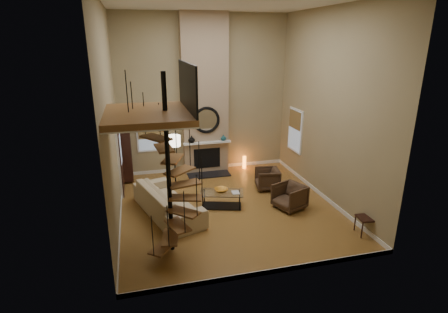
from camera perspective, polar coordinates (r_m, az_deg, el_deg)
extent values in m
cube|color=#AD7B38|center=(10.36, 0.56, -8.08)|extent=(6.00, 6.50, 0.01)
cube|color=#9C8C64|center=(12.58, -3.27, 9.84)|extent=(6.00, 0.02, 5.50)
cube|color=#9C8C64|center=(6.47, 8.07, 1.51)|extent=(6.00, 0.02, 5.50)
cube|color=#9C8C64|center=(9.17, -17.92, 5.79)|extent=(0.02, 6.50, 5.50)
cube|color=#9C8C64|center=(10.62, 16.58, 7.54)|extent=(0.02, 6.50, 5.50)
cube|color=silver|center=(9.32, 0.67, 23.83)|extent=(6.00, 6.50, 0.01)
cube|color=white|center=(13.24, -3.06, -1.76)|extent=(6.00, 0.02, 0.12)
cube|color=white|center=(7.69, 7.11, -18.04)|extent=(6.00, 0.02, 0.12)
cube|color=white|center=(10.06, -16.36, -9.31)|extent=(0.02, 6.50, 0.12)
cube|color=white|center=(11.40, 15.32, -5.84)|extent=(0.02, 6.50, 0.12)
cube|color=#9F8467|center=(12.40, -3.10, 9.71)|extent=(1.60, 0.38, 5.50)
cube|color=black|center=(12.64, -2.45, -2.94)|extent=(1.50, 0.60, 0.04)
cube|color=black|center=(12.72, -2.75, -0.26)|extent=(0.95, 0.02, 0.72)
cube|color=white|center=(12.47, -2.72, 2.24)|extent=(1.70, 0.18, 0.06)
torus|color=black|center=(12.33, -2.83, 5.89)|extent=(0.94, 0.10, 0.94)
cylinder|color=white|center=(12.34, -2.84, 5.90)|extent=(0.80, 0.01, 0.80)
imported|color=black|center=(12.37, -5.26, 2.79)|extent=(0.24, 0.24, 0.25)
imported|color=#16474F|center=(12.60, -0.09, 3.07)|extent=(0.20, 0.20, 0.21)
cube|color=white|center=(12.56, -11.71, 4.12)|extent=(1.02, 0.04, 1.52)
cube|color=#8C9EB2|center=(12.54, -11.70, 4.10)|extent=(0.90, 0.01, 1.40)
cube|color=olive|center=(12.48, -11.76, 5.01)|extent=(0.90, 0.01, 0.98)
cube|color=white|center=(12.57, 11.45, 4.15)|extent=(0.04, 1.02, 1.52)
cube|color=#8C9EB2|center=(12.56, 11.35, 4.14)|extent=(0.01, 0.90, 1.40)
cube|color=olive|center=(12.47, 11.39, 5.86)|extent=(0.01, 0.90, 0.63)
cube|color=white|center=(11.35, -16.51, -0.70)|extent=(0.06, 1.05, 2.16)
cube|color=black|center=(11.35, -16.33, -0.80)|extent=(0.05, 0.90, 2.05)
cube|color=#8C9EB2|center=(11.22, -16.37, 1.26)|extent=(0.01, 0.60, 0.90)
cube|color=brown|center=(7.30, -12.22, 6.70)|extent=(1.70, 2.20, 0.12)
cube|color=white|center=(7.32, -12.18, 6.12)|extent=(1.70, 2.20, 0.03)
cube|color=black|center=(7.29, -5.95, 11.22)|extent=(0.04, 2.20, 0.94)
cylinder|color=black|center=(7.64, -9.02, -1.74)|extent=(0.10, 0.10, 4.02)
cube|color=brown|center=(8.14, -9.78, -14.20)|extent=(0.71, 0.78, 0.04)
cylinder|color=black|center=(7.65, -11.48, -12.49)|extent=(0.02, 0.02, 0.94)
cube|color=brown|center=(7.95, -8.67, -12.78)|extent=(0.46, 0.77, 0.04)
cylinder|color=black|center=(7.41, -9.04, -11.09)|extent=(0.02, 0.02, 0.94)
cube|color=brown|center=(7.85, -7.49, -10.98)|extent=(0.55, 0.79, 0.04)
cylinder|color=black|center=(7.34, -6.43, -8.97)|extent=(0.02, 0.02, 0.94)
cube|color=brown|center=(7.82, -6.57, -8.89)|extent=(0.75, 0.74, 0.04)
cylinder|color=black|center=(7.43, -4.44, -6.32)|extent=(0.02, 0.02, 0.94)
cube|color=brown|center=(7.85, -6.16, -6.65)|extent=(0.79, 0.53, 0.04)
cylinder|color=black|center=(7.63, -3.60, -3.50)|extent=(0.02, 0.02, 0.94)
cube|color=brown|center=(7.91, -6.37, -4.41)|extent=(0.77, 0.48, 0.04)
cylinder|color=black|center=(7.86, -4.03, -0.82)|extent=(0.02, 0.02, 0.94)
cube|color=brown|center=(7.95, -7.14, -2.31)|extent=(0.77, 0.72, 0.04)
cylinder|color=black|center=(8.05, -5.55, 1.55)|extent=(0.02, 0.02, 0.94)
cube|color=brown|center=(7.94, -8.32, -0.38)|extent=(0.58, 0.79, 0.04)
cylinder|color=black|center=(8.14, -7.79, 3.56)|extent=(0.02, 0.02, 0.94)
cube|color=brown|center=(7.87, -9.67, 1.37)|extent=(0.41, 0.75, 0.04)
cylinder|color=black|center=(8.09, -10.35, 5.25)|extent=(0.02, 0.02, 0.94)
cube|color=brown|center=(7.73, -10.94, 2.99)|extent=(0.68, 0.79, 0.04)
cylinder|color=black|center=(7.91, -12.76, 6.72)|extent=(0.02, 0.02, 0.94)
cube|color=brown|center=(7.54, -11.88, 4.58)|extent=(0.80, 0.64, 0.04)
cylinder|color=black|center=(7.61, -14.59, 8.12)|extent=(0.02, 0.02, 0.94)
cube|color=brown|center=(7.32, -12.27, 6.23)|extent=(0.72, 0.34, 0.04)
cylinder|color=black|center=(7.23, -15.41, 9.65)|extent=(0.02, 0.02, 0.94)
cube|color=black|center=(12.34, -15.58, 0.42)|extent=(0.37, 0.79, 1.76)
imported|color=tan|center=(9.90, -9.19, -7.07)|extent=(1.83, 2.91, 0.79)
imported|color=#453020|center=(11.46, 7.35, -3.58)|extent=(0.85, 0.83, 0.67)
imported|color=#453020|center=(10.33, 10.83, -6.29)|extent=(1.02, 1.00, 0.72)
cube|color=silver|center=(10.16, -0.40, -5.86)|extent=(1.37, 0.95, 0.02)
cube|color=black|center=(10.33, -0.40, -7.96)|extent=(1.24, 0.82, 0.02)
cylinder|color=black|center=(10.09, -3.44, -7.45)|extent=(0.04, 0.04, 0.45)
cylinder|color=black|center=(10.04, 2.53, -7.56)|extent=(0.04, 0.04, 0.45)
cylinder|color=black|center=(10.48, -3.20, -6.40)|extent=(0.04, 0.04, 0.45)
cylinder|color=black|center=(10.44, 2.53, -6.51)|extent=(0.04, 0.04, 0.45)
imported|color=#BF7A21|center=(10.18, -0.47, -5.45)|extent=(0.39, 0.39, 0.10)
imported|color=gray|center=(10.10, 1.74, -5.87)|extent=(0.23, 0.30, 0.03)
cylinder|color=black|center=(11.85, -7.78, -4.62)|extent=(0.38, 0.38, 0.03)
cylinder|color=black|center=(11.57, -7.95, -1.04)|extent=(0.04, 0.04, 1.64)
cylinder|color=#F2E5C6|center=(11.34, -8.11, 2.54)|extent=(0.42, 0.42, 0.34)
cylinder|color=orange|center=(13.22, 3.30, -0.92)|extent=(0.13, 0.13, 0.46)
cube|color=black|center=(9.47, 22.03, -9.20)|extent=(0.46, 0.46, 0.05)
cube|color=black|center=(9.46, 23.32, -7.65)|extent=(0.09, 0.39, 0.49)
cylinder|color=black|center=(9.35, 21.41, -11.06)|extent=(0.04, 0.04, 0.39)
cylinder|color=black|center=(9.52, 23.35, -10.78)|extent=(0.04, 0.04, 0.39)
cylinder|color=black|center=(9.63, 20.40, -10.06)|extent=(0.04, 0.04, 0.39)
cylinder|color=black|center=(9.79, 22.30, -9.81)|extent=(0.04, 0.04, 0.39)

